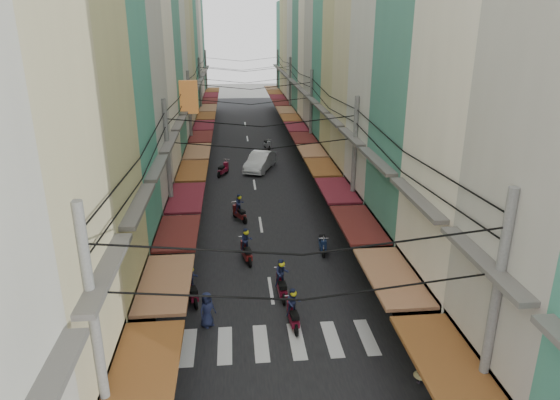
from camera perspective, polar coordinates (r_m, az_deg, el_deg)
ground at (r=25.31m, az=-1.40°, el=-8.05°), size 160.00×160.00×0.00m
road at (r=43.98m, az=-3.30°, el=4.16°), size 10.00×80.00×0.02m
sidewalk_left at (r=44.23m, az=-11.76°, el=3.89°), size 3.00×80.00×0.06m
sidewalk_right at (r=44.68m, az=5.08°, el=4.39°), size 3.00×80.00×0.06m
crosswalk at (r=20.20m, az=-0.12°, el=-15.91°), size 7.55×2.40×0.01m
building_row_left at (r=39.48m, az=-15.42°, el=16.13°), size 7.80×67.67×23.70m
building_row_right at (r=39.99m, az=8.52°, el=16.11°), size 7.80×68.98×22.59m
utility_poles at (r=37.75m, az=-3.18°, el=11.78°), size 10.20×66.13×8.20m
white_car at (r=42.11m, az=-2.29°, el=3.45°), size 5.70×3.81×1.87m
bicycle at (r=28.63m, az=11.20°, el=-5.00°), size 1.77×1.02×1.15m
moving_scooters at (r=27.61m, az=-3.11°, el=-4.37°), size 7.09×31.97×1.86m
parked_scooters at (r=22.53m, az=10.34°, el=-10.82°), size 12.98×11.43×1.00m
pedestrians at (r=29.10m, az=-9.49°, el=-2.38°), size 12.28×24.54×2.04m
market_umbrella at (r=19.27m, az=18.75°, el=-11.76°), size 2.23×2.23×2.35m
traffic_sign at (r=22.18m, az=14.98°, el=-6.73°), size 0.10×0.65×2.96m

